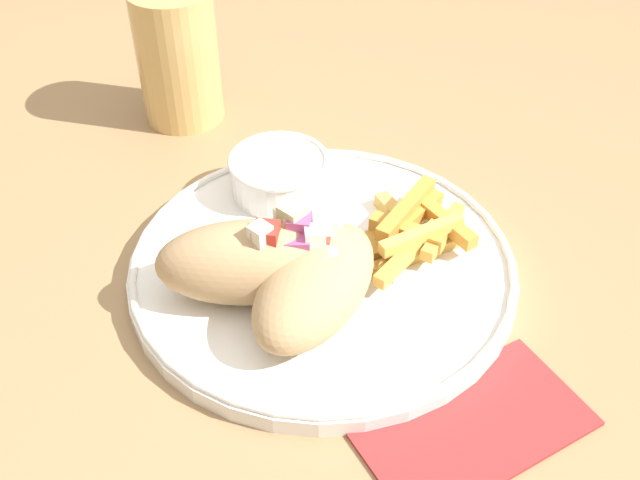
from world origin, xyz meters
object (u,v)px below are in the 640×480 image
object	(u,v)px
pita_sandwich_near	(315,284)
fries_pile	(407,234)
sauce_ramekin	(279,172)
water_glass	(179,63)
plate	(320,264)
pita_sandwich_far	(252,261)

from	to	relation	value
pita_sandwich_near	fries_pile	size ratio (longest dim) A/B	1.21
pita_sandwich_near	sauce_ramekin	world-z (taller)	pita_sandwich_near
pita_sandwich_near	water_glass	distance (m)	0.31
plate	fries_pile	xyz separation A→B (m)	(0.06, -0.03, 0.02)
pita_sandwich_far	fries_pile	world-z (taller)	pita_sandwich_far
plate	water_glass	distance (m)	0.27
pita_sandwich_far	fries_pile	distance (m)	0.13
plate	water_glass	world-z (taller)	water_glass
sauce_ramekin	water_glass	size ratio (longest dim) A/B	0.65
pita_sandwich_near	fries_pile	xyz separation A→B (m)	(0.10, 0.00, -0.02)
fries_pile	water_glass	size ratio (longest dim) A/B	0.92
pita_sandwich_far	plate	bearing A→B (deg)	33.33
pita_sandwich_near	pita_sandwich_far	world-z (taller)	pita_sandwich_far
plate	pita_sandwich_far	distance (m)	0.07
plate	pita_sandwich_near	size ratio (longest dim) A/B	2.05
pita_sandwich_far	fries_pile	bearing A→B (deg)	21.51
sauce_ramekin	plate	bearing A→B (deg)	-112.42
plate	sauce_ramekin	size ratio (longest dim) A/B	3.49
plate	pita_sandwich_near	distance (m)	0.06
pita_sandwich_far	water_glass	distance (m)	0.28
pita_sandwich_far	sauce_ramekin	distance (m)	0.12
plate	water_glass	bearing A→B (deg)	76.64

